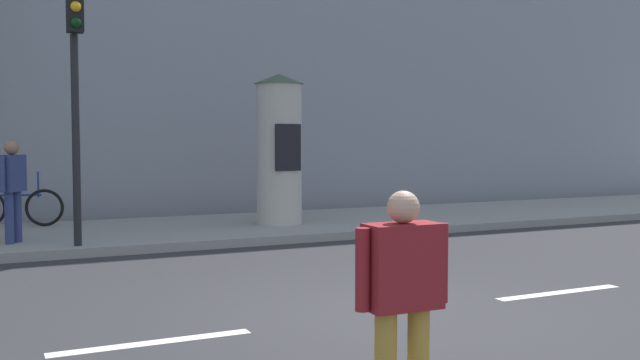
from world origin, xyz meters
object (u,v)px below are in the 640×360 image
(poster_column, at_px, (279,148))
(pedestrian_with_bag, at_px, (12,183))
(traffic_light, at_px, (75,70))
(bicycle_leaning, at_px, (16,207))
(pedestrian_near_pole, at_px, (401,286))

(poster_column, relative_size, pedestrian_with_bag, 1.80)
(poster_column, distance_m, pedestrian_with_bag, 4.94)
(pedestrian_with_bag, bearing_deg, traffic_light, -43.42)
(poster_column, relative_size, bicycle_leaning, 1.72)
(pedestrian_with_bag, height_order, bicycle_leaning, pedestrian_with_bag)
(traffic_light, xyz_separation_m, bicycle_leaning, (-0.78, 3.18, -2.35))
(poster_column, height_order, pedestrian_near_pole, poster_column)
(pedestrian_near_pole, relative_size, bicycle_leaning, 0.87)
(traffic_light, height_order, bicycle_leaning, traffic_light)
(bicycle_leaning, bearing_deg, pedestrian_with_bag, -92.94)
(pedestrian_with_bag, xyz_separation_m, bicycle_leaning, (0.12, 2.33, -0.58))
(traffic_light, height_order, pedestrian_near_pole, traffic_light)
(pedestrian_with_bag, relative_size, bicycle_leaning, 0.96)
(pedestrian_with_bag, distance_m, bicycle_leaning, 2.40)
(poster_column, bearing_deg, traffic_light, -159.94)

